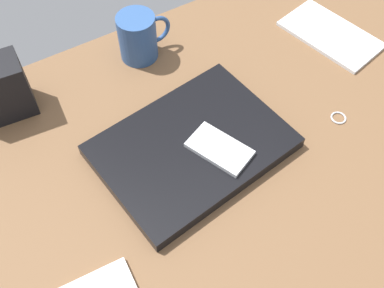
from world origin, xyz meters
The scene contains 6 objects.
desk_surface centered at (0.00, 0.00, 1.50)cm, with size 120.00×80.00×3.00cm, color brown.
laptop_closed centered at (-8.32, 3.90, 4.25)cm, with size 32.75×23.84×2.50cm, color black.
cell_phone_on_laptop centered at (-5.06, 0.09, 5.97)cm, with size 9.89×12.50×1.00cm.
key_ring centered at (19.43, -4.22, 3.18)cm, with size 2.99×2.99×0.36cm, color silver.
notepad centered at (33.38, 14.25, 3.40)cm, with size 11.82×20.99×0.80cm, color white.
coffee_mug centered at (-4.99, 30.56, 7.97)cm, with size 11.49×7.84×9.94cm.
Camera 1 is at (-32.16, -35.71, 71.59)cm, focal length 42.58 mm.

